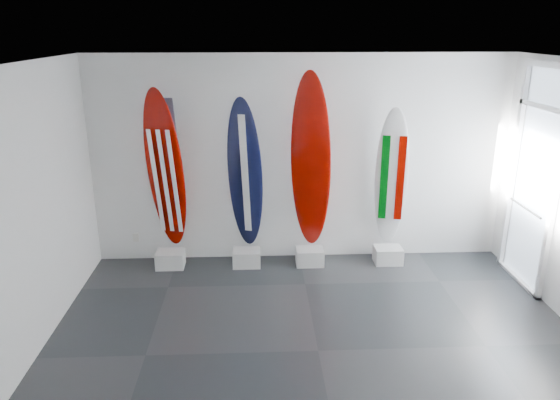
{
  "coord_description": "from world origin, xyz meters",
  "views": [
    {
      "loc": [
        -0.64,
        -4.84,
        3.33
      ],
      "look_at": [
        -0.35,
        1.4,
        1.26
      ],
      "focal_mm": 33.65,
      "sensor_mm": 36.0,
      "label": 1
    }
  ],
  "objects_px": {
    "surfboard_usa": "(165,171)",
    "surfboard_swiss": "(311,162)",
    "surfboard_navy": "(245,175)",
    "surfboard_italy": "(391,178)"
  },
  "relations": [
    {
      "from": "surfboard_italy",
      "to": "surfboard_swiss",
      "type": "bearing_deg",
      "value": -165.52
    },
    {
      "from": "surfboard_usa",
      "to": "surfboard_swiss",
      "type": "relative_size",
      "value": 0.93
    },
    {
      "from": "surfboard_navy",
      "to": "surfboard_swiss",
      "type": "height_order",
      "value": "surfboard_swiss"
    },
    {
      "from": "surfboard_navy",
      "to": "surfboard_swiss",
      "type": "relative_size",
      "value": 0.87
    },
    {
      "from": "surfboard_usa",
      "to": "surfboard_italy",
      "type": "bearing_deg",
      "value": 13.88
    },
    {
      "from": "surfboard_usa",
      "to": "surfboard_swiss",
      "type": "bearing_deg",
      "value": 13.88
    },
    {
      "from": "surfboard_usa",
      "to": "surfboard_navy",
      "type": "distance_m",
      "value": 1.11
    },
    {
      "from": "surfboard_swiss",
      "to": "surfboard_italy",
      "type": "distance_m",
      "value": 1.19
    },
    {
      "from": "surfboard_usa",
      "to": "surfboard_italy",
      "type": "height_order",
      "value": "surfboard_usa"
    },
    {
      "from": "surfboard_navy",
      "to": "surfboard_swiss",
      "type": "bearing_deg",
      "value": 16.67
    }
  ]
}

